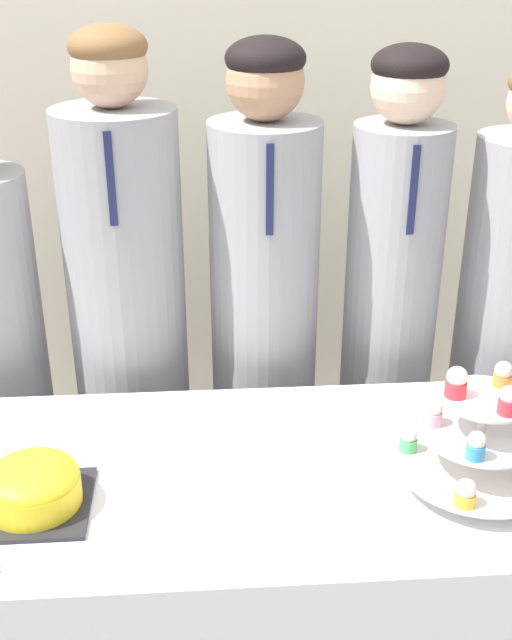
# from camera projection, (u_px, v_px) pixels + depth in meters

# --- Properties ---
(wall_back) EXTENTS (9.00, 0.06, 2.70)m
(wall_back) POSITION_uv_depth(u_px,v_px,m) (234.00, 72.00, 2.56)
(wall_back) COLOR beige
(wall_back) RESTS_ON ground_plane
(table) EXTENTS (1.51, 0.68, 0.72)m
(table) POSITION_uv_depth(u_px,v_px,m) (264.00, 597.00, 1.86)
(table) COLOR white
(table) RESTS_ON ground_plane
(round_cake) EXTENTS (0.22, 0.22, 0.10)m
(round_cake) POSITION_uv_depth(u_px,v_px,m) (33.00, 486.00, 1.57)
(round_cake) COLOR #232328
(round_cake) RESTS_ON table
(cake_knife) EXTENTS (0.30, 0.07, 0.01)m
(cake_knife) POSITION_uv_depth(u_px,v_px,m) (5.00, 569.00, 1.44)
(cake_knife) COLOR silver
(cake_knife) RESTS_ON table
(cupcake_stand) EXTENTS (0.33, 0.33, 0.27)m
(cupcake_stand) POSITION_uv_depth(u_px,v_px,m) (481.00, 435.00, 1.62)
(cupcake_stand) COLOR silver
(cupcake_stand) RESTS_ON table
(student_0) EXTENTS (0.27, 0.27, 1.40)m
(student_0) POSITION_uv_depth(u_px,v_px,m) (0.00, 372.00, 2.19)
(student_0) COLOR #939399
(student_0) RESTS_ON ground_plane
(student_1) EXTENTS (0.31, 0.31, 1.57)m
(student_1) POSITION_uv_depth(u_px,v_px,m) (131.00, 344.00, 2.18)
(student_1) COLOR #939399
(student_1) RESTS_ON ground_plane
(student_2) EXTENTS (0.29, 0.29, 1.54)m
(student_2) POSITION_uv_depth(u_px,v_px,m) (264.00, 340.00, 2.21)
(student_2) COLOR #939399
(student_2) RESTS_ON ground_plane
(student_3) EXTENTS (0.25, 0.26, 1.52)m
(student_3) POSITION_uv_depth(u_px,v_px,m) (388.00, 335.00, 2.23)
(student_3) COLOR #939399
(student_3) RESTS_ON ground_plane
(student_4) EXTENTS (0.29, 0.29, 1.47)m
(student_4) POSITION_uv_depth(u_px,v_px,m) (504.00, 347.00, 2.27)
(student_4) COLOR #939399
(student_4) RESTS_ON ground_plane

